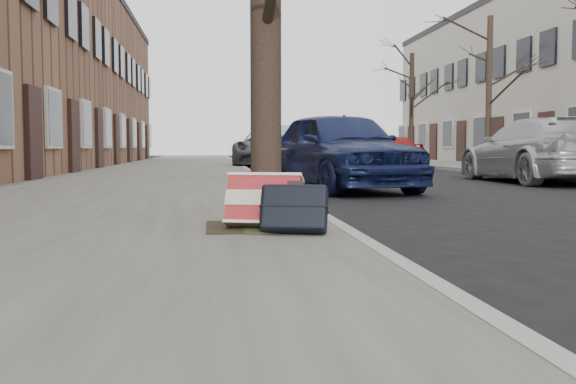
{
  "coord_description": "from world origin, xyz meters",
  "views": [
    {
      "loc": [
        -2.37,
        -4.24,
        0.8
      ],
      "look_at": [
        -1.77,
        0.8,
        0.45
      ],
      "focal_mm": 40.0,
      "sensor_mm": 36.0,
      "label": 1
    }
  ],
  "objects": [
    {
      "name": "tree_far_b",
      "position": [
        7.2,
        17.22,
        2.73
      ],
      "size": [
        0.21,
        0.21,
        5.21
      ],
      "primitive_type": "cylinder",
      "color": "black",
      "rests_on": "far_sidewalk"
    },
    {
      "name": "ground",
      "position": [
        0.0,
        0.0,
        0.0
      ],
      "size": [
        120.0,
        120.0,
        0.0
      ],
      "primitive_type": "plane",
      "color": "black",
      "rests_on": "ground"
    },
    {
      "name": "dirt_patch",
      "position": [
        -2.0,
        1.2,
        0.13
      ],
      "size": [
        0.85,
        0.85,
        0.02
      ],
      "primitive_type": "cube",
      "color": "black",
      "rests_on": "near_sidewalk"
    },
    {
      "name": "near_sidewalk",
      "position": [
        -3.7,
        15.0,
        0.06
      ],
      "size": [
        5.0,
        70.0,
        0.12
      ],
      "primitive_type": "cube",
      "color": "slate",
      "rests_on": "ground"
    },
    {
      "name": "car_near_mid",
      "position": [
        -0.05,
        13.34,
        0.71
      ],
      "size": [
        2.28,
        4.51,
        1.42
      ],
      "primitive_type": "imported",
      "rotation": [
        0.0,
        0.0,
        0.19
      ],
      "color": "#B3B7BC",
      "rests_on": "ground"
    },
    {
      "name": "car_far_front",
      "position": [
        4.96,
        9.62,
        0.72
      ],
      "size": [
        2.12,
        5.02,
        1.45
      ],
      "primitive_type": "imported",
      "rotation": [
        0.0,
        0.0,
        3.12
      ],
      "color": "#A9ABB1",
      "rests_on": "ground"
    },
    {
      "name": "car_near_back",
      "position": [
        -0.12,
        21.18,
        0.76
      ],
      "size": [
        3.3,
        5.78,
        1.52
      ],
      "primitive_type": "imported",
      "rotation": [
        0.0,
        0.0,
        -0.15
      ],
      "color": "#39383D",
      "rests_on": "ground"
    },
    {
      "name": "car_near_front",
      "position": [
        -0.01,
        7.56,
        0.76
      ],
      "size": [
        2.67,
        4.71,
        1.51
      ],
      "primitive_type": "imported",
      "rotation": [
        0.0,
        0.0,
        0.21
      ],
      "color": "#131C44",
      "rests_on": "ground"
    },
    {
      "name": "tree_far_c",
      "position": [
        7.2,
        25.94,
        2.71
      ],
      "size": [
        0.22,
        0.22,
        5.19
      ],
      "primitive_type": "cylinder",
      "color": "black",
      "rests_on": "far_sidewalk"
    },
    {
      "name": "suitcase_red",
      "position": [
        -1.94,
        1.05,
        0.35
      ],
      "size": [
        0.68,
        0.49,
        0.47
      ],
      "primitive_type": "cube",
      "rotation": [
        -0.42,
        0.0,
        -0.28
      ],
      "color": "maroon",
      "rests_on": "near_sidewalk"
    },
    {
      "name": "suitcase_navy",
      "position": [
        -1.73,
        0.75,
        0.33
      ],
      "size": [
        0.58,
        0.43,
        0.41
      ],
      "primitive_type": "cube",
      "rotation": [
        -0.42,
        0.0,
        -0.25
      ],
      "color": "black",
      "rests_on": "near_sidewalk"
    },
    {
      "name": "far_sidewalk",
      "position": [
        7.8,
        15.0,
        0.06
      ],
      "size": [
        4.0,
        70.0,
        0.12
      ],
      "primitive_type": "cube",
      "color": "slate",
      "rests_on": "ground"
    },
    {
      "name": "car_far_back",
      "position": [
        4.63,
        20.87,
        0.66
      ],
      "size": [
        2.27,
        4.1,
        1.32
      ],
      "primitive_type": "imported",
      "rotation": [
        0.0,
        0.0,
        3.33
      ],
      "color": "maroon",
      "rests_on": "ground"
    }
  ]
}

